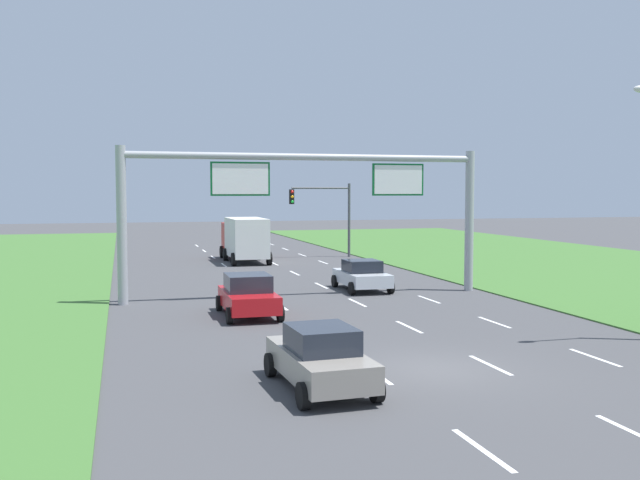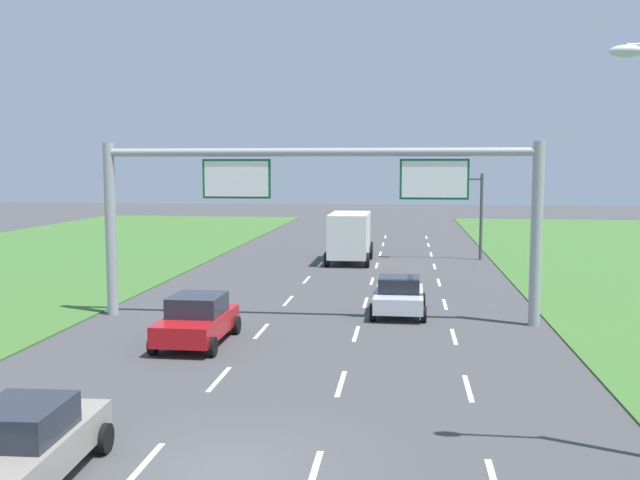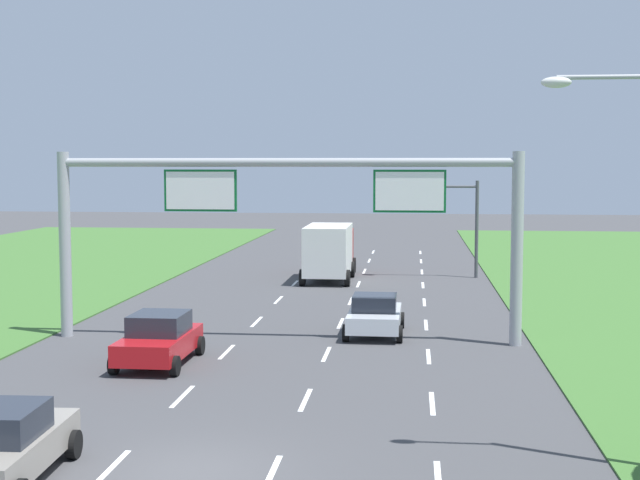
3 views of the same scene
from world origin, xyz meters
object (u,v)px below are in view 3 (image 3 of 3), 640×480
at_px(car_mid_lane, 4,445).
at_px(box_truck, 330,250).
at_px(car_lead_silver, 375,315).
at_px(traffic_light_mast, 443,211).
at_px(sign_gantry, 288,210).
at_px(car_near_red, 159,339).

height_order(car_mid_lane, box_truck, box_truck).
xyz_separation_m(car_lead_silver, box_truck, (-3.26, 16.25, 0.93)).
relative_size(box_truck, traffic_light_mast, 1.32).
height_order(car_mid_lane, sign_gantry, sign_gantry).
distance_m(car_lead_silver, car_mid_lane, 18.14).
bearing_deg(sign_gantry, traffic_light_mast, 72.03).
relative_size(car_lead_silver, box_truck, 0.55).
height_order(car_mid_lane, traffic_light_mast, traffic_light_mast).
height_order(car_lead_silver, car_mid_lane, car_mid_lane).
bearing_deg(traffic_light_mast, car_near_red, -112.87).
distance_m(car_lead_silver, box_truck, 16.60).
xyz_separation_m(sign_gantry, traffic_light_mast, (6.27, 19.34, -1.00)).
bearing_deg(car_mid_lane, car_near_red, 87.08).
bearing_deg(traffic_light_mast, sign_gantry, -107.97).
bearing_deg(box_truck, car_lead_silver, -78.76).
relative_size(car_lead_silver, car_mid_lane, 0.96).
xyz_separation_m(car_near_red, car_mid_lane, (-0.07, -10.99, -0.03)).
distance_m(box_truck, sign_gantry, 18.07).
bearing_deg(car_mid_lane, sign_gantry, 73.62).
xyz_separation_m(car_mid_lane, sign_gantry, (3.75, 15.25, 4.07)).
relative_size(car_near_red, car_lead_silver, 1.04).
distance_m(car_mid_lane, traffic_light_mast, 36.14).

